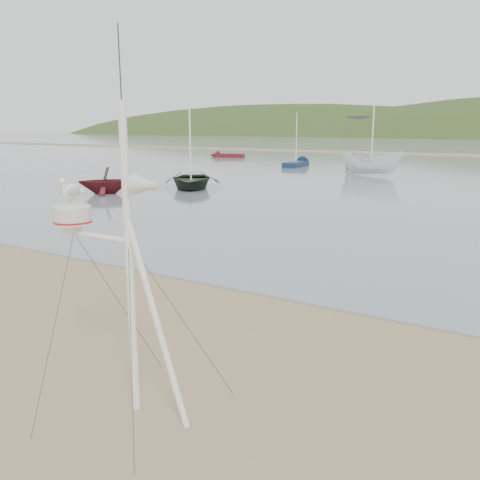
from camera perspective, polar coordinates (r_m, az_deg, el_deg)
The scene contains 7 objects.
ground at distance 9.96m, azimuth -16.40°, elevation -11.00°, with size 560.00×560.00×0.00m, color #8C7250.
mast_rig at distance 7.20m, azimuth -12.62°, elevation -9.43°, with size 2.28×2.43×5.14m.
boat_dark at distance 32.73m, azimuth -5.61°, elevation 10.25°, with size 3.64×1.06×5.10m, color black.
boat_red at distance 30.94m, azimuth -15.01°, elevation 7.76°, with size 2.55×1.56×2.95m, color #521216.
boat_white at distance 42.67m, azimuth 14.63°, elevation 10.58°, with size 2.00×2.05×5.31m, color white.
sailboat_blue_near at distance 52.09m, azimuth 6.78°, elevation 8.56°, with size 1.94×5.71×5.61m.
dinghy_red_far at distance 66.35m, azimuth -1.90°, elevation 9.48°, with size 4.80×2.09×1.13m.
Camera 1 is at (6.95, -5.98, 3.90)m, focal length 38.00 mm.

